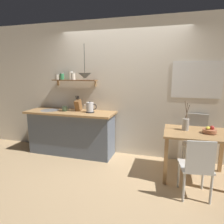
{
  "coord_description": "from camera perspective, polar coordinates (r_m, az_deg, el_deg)",
  "views": [
    {
      "loc": [
        0.96,
        -3.33,
        1.7
      ],
      "look_at": [
        -0.1,
        0.25,
        0.95
      ],
      "focal_mm": 32.44,
      "sensor_mm": 36.0,
      "label": 1
    }
  ],
  "objects": [
    {
      "name": "electric_kettle",
      "position": [
        4.01,
        -6.17,
        1.27
      ],
      "size": [
        0.25,
        0.17,
        0.22
      ],
      "color": "black",
      "rests_on": "kitchen_counter"
    },
    {
      "name": "ground_plane",
      "position": [
        3.86,
        0.38,
        -14.76
      ],
      "size": [
        14.0,
        14.0,
        0.0
      ],
      "primitive_type": "plane",
      "color": "tan"
    },
    {
      "name": "dining_chair_far",
      "position": [
        3.96,
        22.54,
        -6.81
      ],
      "size": [
        0.47,
        0.49,
        0.95
      ],
      "color": "silver",
      "rests_on": "ground_plane"
    },
    {
      "name": "dining_chair_near",
      "position": [
        2.98,
        22.81,
        -13.72
      ],
      "size": [
        0.46,
        0.47,
        0.86
      ],
      "color": "silver",
      "rests_on": "ground_plane"
    },
    {
      "name": "back_wall",
      "position": [
        4.07,
        5.78,
        6.37
      ],
      "size": [
        6.8,
        0.11,
        2.7
      ],
      "color": "silver",
      "rests_on": "ground_plane"
    },
    {
      "name": "wall_shelf",
      "position": [
        4.34,
        -11.74,
        9.33
      ],
      "size": [
        0.96,
        0.2,
        0.3
      ],
      "color": "brown"
    },
    {
      "name": "knife_block",
      "position": [
        4.18,
        -9.52,
        1.95
      ],
      "size": [
        0.1,
        0.18,
        0.32
      ],
      "color": "brown",
      "rests_on": "kitchen_counter"
    },
    {
      "name": "fruit_bowl",
      "position": [
        3.44,
        25.82,
        -4.69
      ],
      "size": [
        0.21,
        0.21,
        0.12
      ],
      "color": "#BC704C",
      "rests_on": "dining_table"
    },
    {
      "name": "twig_vase",
      "position": [
        3.46,
        20.05,
        -3.25
      ],
      "size": [
        0.1,
        0.1,
        0.48
      ],
      "color": "#B7B2A8",
      "rests_on": "dining_table"
    },
    {
      "name": "pendant_lamp",
      "position": [
        3.93,
        -7.67,
        10.06
      ],
      "size": [
        0.25,
        0.25,
        0.65
      ],
      "color": "black"
    },
    {
      "name": "kitchen_counter",
      "position": [
        4.33,
        -11.3,
        -5.56
      ],
      "size": [
        1.83,
        0.63,
        0.9
      ],
      "color": "slate",
      "rests_on": "ground_plane"
    },
    {
      "name": "coffee_mug_by_sink",
      "position": [
        4.25,
        -13.17,
        0.92
      ],
      "size": [
        0.14,
        0.1,
        0.1
      ],
      "color": "slate",
      "rests_on": "kitchen_counter"
    },
    {
      "name": "dining_table",
      "position": [
        3.48,
        22.71,
        -7.17
      ],
      "size": [
        0.99,
        0.76,
        0.77
      ],
      "color": "tan",
      "rests_on": "ground_plane"
    }
  ]
}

